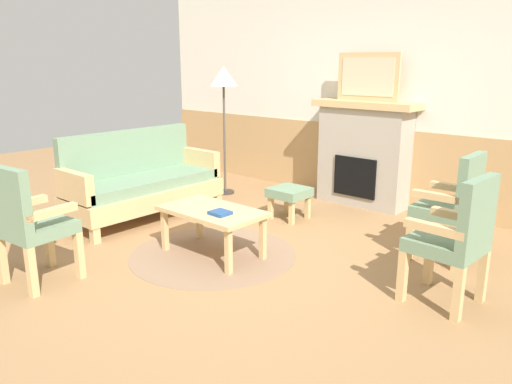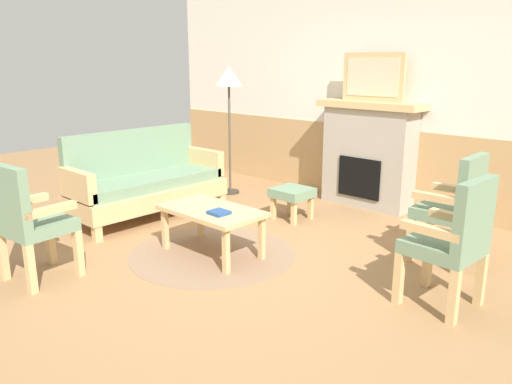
{
  "view_description": "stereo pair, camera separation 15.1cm",
  "coord_description": "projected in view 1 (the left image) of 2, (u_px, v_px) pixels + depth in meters",
  "views": [
    {
      "loc": [
        3.0,
        -3.05,
        1.74
      ],
      "look_at": [
        0.0,
        0.35,
        0.55
      ],
      "focal_mm": 35.04,
      "sensor_mm": 36.0,
      "label": 1
    },
    {
      "loc": [
        3.11,
        -2.95,
        1.74
      ],
      "look_at": [
        0.0,
        0.35,
        0.55
      ],
      "focal_mm": 35.04,
      "sensor_mm": 36.0,
      "label": 2
    }
  ],
  "objects": [
    {
      "name": "ground_plane",
      "position": [
        231.0,
        257.0,
        4.58
      ],
      "size": [
        14.0,
        14.0,
        0.0
      ],
      "primitive_type": "plane",
      "color": "#997047"
    },
    {
      "name": "wall_back",
      "position": [
        377.0,
        97.0,
        6.13
      ],
      "size": [
        7.2,
        0.14,
        2.7
      ],
      "color": "silver",
      "rests_on": "ground_plane"
    },
    {
      "name": "fireplace",
      "position": [
        364.0,
        153.0,
        6.11
      ],
      "size": [
        1.3,
        0.44,
        1.28
      ],
      "color": "#A39989",
      "rests_on": "ground_plane"
    },
    {
      "name": "framed_picture",
      "position": [
        368.0,
        77.0,
        5.88
      ],
      "size": [
        0.8,
        0.04,
        0.56
      ],
      "color": "tan",
      "rests_on": "fireplace"
    },
    {
      "name": "couch",
      "position": [
        142.0,
        183.0,
        5.66
      ],
      "size": [
        0.7,
        1.8,
        0.98
      ],
      "color": "tan",
      "rests_on": "ground_plane"
    },
    {
      "name": "coffee_table",
      "position": [
        212.0,
        215.0,
        4.55
      ],
      "size": [
        0.96,
        0.56,
        0.44
      ],
      "color": "tan",
      "rests_on": "ground_plane"
    },
    {
      "name": "round_rug",
      "position": [
        213.0,
        254.0,
        4.64
      ],
      "size": [
        1.55,
        1.55,
        0.01
      ],
      "primitive_type": "cylinder",
      "color": "#896B51",
      "rests_on": "ground_plane"
    },
    {
      "name": "book_on_table",
      "position": [
        220.0,
        213.0,
        4.37
      ],
      "size": [
        0.17,
        0.16,
        0.03
      ],
      "primitive_type": "cube",
      "rotation": [
        0.0,
        0.0,
        -0.03
      ],
      "color": "navy",
      "rests_on": "coffee_table"
    },
    {
      "name": "footstool",
      "position": [
        289.0,
        194.0,
        5.63
      ],
      "size": [
        0.4,
        0.4,
        0.36
      ],
      "color": "tan",
      "rests_on": "ground_plane"
    },
    {
      "name": "armchair_near_fireplace",
      "position": [
        457.0,
        235.0,
        3.56
      ],
      "size": [
        0.51,
        0.51,
        0.98
      ],
      "color": "tan",
      "rests_on": "ground_plane"
    },
    {
      "name": "armchair_by_window_left",
      "position": [
        454.0,
        202.0,
        4.39
      ],
      "size": [
        0.49,
        0.49,
        0.98
      ],
      "color": "tan",
      "rests_on": "ground_plane"
    },
    {
      "name": "armchair_front_left",
      "position": [
        28.0,
        220.0,
        3.9
      ],
      "size": [
        0.53,
        0.53,
        0.98
      ],
      "color": "tan",
      "rests_on": "ground_plane"
    },
    {
      "name": "floor_lamp_by_couch",
      "position": [
        224.0,
        84.0,
        6.43
      ],
      "size": [
        0.36,
        0.36,
        1.68
      ],
      "color": "#332D28",
      "rests_on": "ground_plane"
    }
  ]
}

